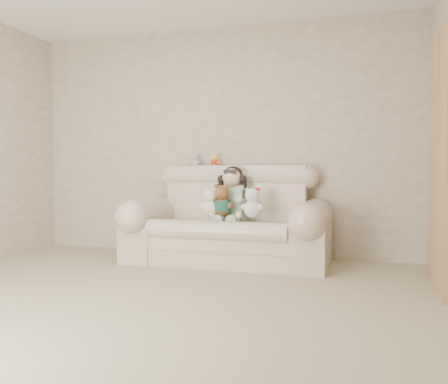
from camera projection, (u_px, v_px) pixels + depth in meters
The scene contains 10 objects.
floor at pixel (106, 316), 3.18m from camera, with size 5.00×5.00×0.00m, color tan.
wall_back at pixel (219, 142), 5.51m from camera, with size 4.50×4.50×0.00m, color beige.
sofa at pixel (227, 214), 4.99m from camera, with size 2.10×0.95×1.03m, color beige, non-canonical shape.
door_panel at pixel (441, 161), 3.82m from camera, with size 0.06×0.90×2.10m, color #A97948.
seated_child at pixel (232, 194), 5.05m from camera, with size 0.37×0.45×0.61m, color #357B3F, non-canonical shape.
brown_teddy at pixel (221, 197), 4.89m from camera, with size 0.25×0.19×0.39m, color brown, non-canonical shape.
white_cat at pixel (252, 200), 4.76m from camera, with size 0.23×0.18×0.36m, color silver, non-canonical shape.
cream_teddy at pixel (210, 200), 4.88m from camera, with size 0.22×0.17×0.35m, color silver, non-canonical shape.
yellow_mini_bear at pixel (214, 159), 5.40m from camera, with size 0.11×0.09×0.18m, color yellow, non-canonical shape.
grey_mini_plush at pixel (196, 159), 5.49m from camera, with size 0.12×0.09×0.19m, color #ADADB4, non-canonical shape.
Camera 1 is at (1.67, -2.78, 0.97)m, focal length 38.25 mm.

